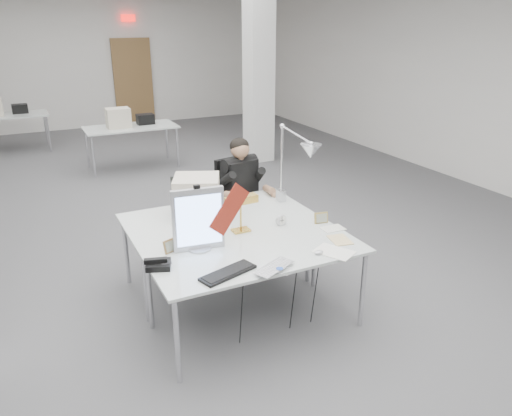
{
  "coord_description": "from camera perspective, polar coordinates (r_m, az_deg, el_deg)",
  "views": [
    {
      "loc": [
        -1.67,
        -5.89,
        2.59
      ],
      "look_at": [
        0.24,
        -2.0,
        0.92
      ],
      "focal_mm": 35.0,
      "sensor_mm": 36.0,
      "label": 1
    }
  ],
  "objects": [
    {
      "name": "desk_clock",
      "position": [
        4.67,
        2.87,
        -1.4
      ],
      "size": [
        0.11,
        0.05,
        0.11
      ],
      "primitive_type": "cylinder",
      "rotation": [
        1.57,
        0.0,
        0.14
      ],
      "color": "silver",
      "rests_on": "desk_main"
    },
    {
      "name": "room_shell",
      "position": [
        6.32,
        -10.48,
        12.6
      ],
      "size": [
        10.04,
        14.04,
        3.24
      ],
      "color": "#4C4C4E",
      "rests_on": "ground"
    },
    {
      "name": "monitor",
      "position": [
        4.13,
        -6.63,
        -1.31
      ],
      "size": [
        0.44,
        0.1,
        0.54
      ],
      "primitive_type": "cube",
      "rotation": [
        0.0,
        0.0,
        -0.13
      ],
      "color": "#A8A8AC",
      "rests_on": "desk_main"
    },
    {
      "name": "paper_stack_a",
      "position": [
        4.21,
        8.92,
        -4.98
      ],
      "size": [
        0.34,
        0.38,
        0.01
      ],
      "primitive_type": "cube",
      "rotation": [
        0.0,
        0.0,
        0.49
      ],
      "color": "white",
      "rests_on": "desk_main"
    },
    {
      "name": "keyboard",
      "position": [
        3.82,
        -3.22,
        -7.42
      ],
      "size": [
        0.49,
        0.29,
        0.02
      ],
      "primitive_type": "cube",
      "rotation": [
        0.0,
        0.0,
        0.3
      ],
      "color": "black",
      "rests_on": "desk_main"
    },
    {
      "name": "pennant",
      "position": [
        4.17,
        -3.05,
        -0.18
      ],
      "size": [
        0.41,
        0.09,
        0.44
      ],
      "primitive_type": "cube",
      "rotation": [
        0.0,
        -0.87,
        0.2
      ],
      "color": "maroon",
      "rests_on": "monitor"
    },
    {
      "name": "seated_person",
      "position": [
        5.63,
        -1.81,
        3.6
      ],
      "size": [
        0.55,
        0.64,
        0.84
      ],
      "primitive_type": null,
      "rotation": [
        0.0,
        0.0,
        0.21
      ],
      "color": "black",
      "rests_on": "office_chair"
    },
    {
      "name": "bg_desk_b",
      "position": [
        11.24,
        -26.81,
        9.39
      ],
      "size": [
        1.6,
        0.8,
        0.02
      ],
      "primitive_type": "cube",
      "color": "silver",
      "rests_on": "room_shell"
    },
    {
      "name": "picture_frame_left",
      "position": [
        4.21,
        -9.69,
        -4.23
      ],
      "size": [
        0.15,
        0.09,
        0.11
      ],
      "primitive_type": "cube",
      "rotation": [
        -0.21,
        0.0,
        0.41
      ],
      "color": "#A07745",
      "rests_on": "desk_main"
    },
    {
      "name": "desk_phone",
      "position": [
        3.98,
        -11.09,
        -6.39
      ],
      "size": [
        0.23,
        0.22,
        0.05
      ],
      "primitive_type": "cube",
      "rotation": [
        0.0,
        0.0,
        -0.35
      ],
      "color": "black",
      "rests_on": "desk_main"
    },
    {
      "name": "bankers_lamp",
      "position": [
        4.5,
        -1.75,
        -0.87
      ],
      "size": [
        0.28,
        0.12,
        0.31
      ],
      "primitive_type": null,
      "rotation": [
        0.0,
        0.0,
        0.06
      ],
      "color": "#CB893F",
      "rests_on": "desk_main"
    },
    {
      "name": "paper_stack_c",
      "position": [
        4.66,
        8.77,
        -2.33
      ],
      "size": [
        0.21,
        0.15,
        0.01
      ],
      "primitive_type": "cube",
      "rotation": [
        0.0,
        0.0,
        -0.02
      ],
      "color": "silver",
      "rests_on": "desk_main"
    },
    {
      "name": "paper_stack_b",
      "position": [
        4.43,
        9.58,
        -3.61
      ],
      "size": [
        0.2,
        0.25,
        0.01
      ],
      "primitive_type": "cube",
      "rotation": [
        0.0,
        0.0,
        -0.18
      ],
      "color": "#D0B57C",
      "rests_on": "desk_main"
    },
    {
      "name": "mouse",
      "position": [
        4.15,
        7.19,
        -5.05
      ],
      "size": [
        0.08,
        0.05,
        0.03
      ],
      "primitive_type": "ellipsoid",
      "rotation": [
        0.0,
        0.0,
        -0.04
      ],
      "color": "silver",
      "rests_on": "desk_main"
    },
    {
      "name": "desk_second",
      "position": [
        4.95,
        -4.53,
        -0.87
      ],
      "size": [
        1.8,
        0.9,
        0.02
      ],
      "primitive_type": "cube",
      "color": "silver",
      "rests_on": "room_shell"
    },
    {
      "name": "picture_frame_right",
      "position": [
        4.75,
        7.45,
        -1.11
      ],
      "size": [
        0.14,
        0.06,
        0.11
      ],
      "primitive_type": "cube",
      "rotation": [
        -0.21,
        0.0,
        -0.18
      ],
      "color": "#AC914A",
      "rests_on": "desk_main"
    },
    {
      "name": "office_chair",
      "position": [
        5.78,
        -1.97,
        0.58
      ],
      "size": [
        0.66,
        0.66,
        1.13
      ],
      "primitive_type": null,
      "rotation": [
        0.0,
        0.0,
        0.21
      ],
      "color": "black",
      "rests_on": "room_shell"
    },
    {
      "name": "laptop",
      "position": [
        3.85,
        2.71,
        -7.12
      ],
      "size": [
        0.43,
        0.37,
        0.03
      ],
      "primitive_type": "imported",
      "rotation": [
        0.0,
        0.0,
        0.45
      ],
      "color": "silver",
      "rests_on": "desk_main"
    },
    {
      "name": "beige_monitor",
      "position": [
        4.85,
        -6.77,
        1.26
      ],
      "size": [
        0.55,
        0.54,
        0.4
      ],
      "primitive_type": "cube",
      "rotation": [
        0.0,
        0.0,
        -0.42
      ],
      "color": "beige",
      "rests_on": "desk_second"
    },
    {
      "name": "desk_main",
      "position": [
        4.2,
        0.07,
        -4.99
      ],
      "size": [
        1.8,
        0.9,
        0.02
      ],
      "primitive_type": "cube",
      "color": "silver",
      "rests_on": "room_shell"
    },
    {
      "name": "bg_desk_a",
      "position": [
        9.26,
        -14.15,
        8.94
      ],
      "size": [
        1.6,
        0.8,
        0.02
      ],
      "primitive_type": "cube",
      "color": "silver",
      "rests_on": "room_shell"
    },
    {
      "name": "architect_lamp",
      "position": [
        4.97,
        4.33,
        4.35
      ],
      "size": [
        0.41,
        0.67,
        0.81
      ],
      "primitive_type": null,
      "rotation": [
        0.0,
        0.0,
        -0.32
      ],
      "color": "#BABABF",
      "rests_on": "desk_second"
    }
  ]
}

